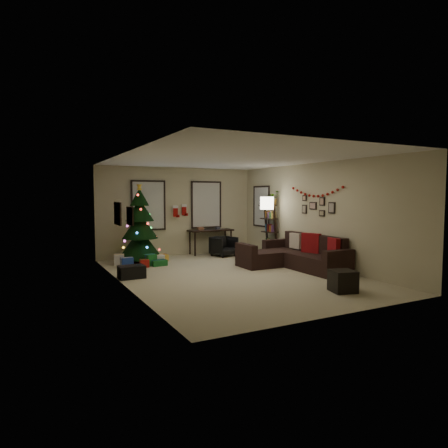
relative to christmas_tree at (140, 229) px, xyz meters
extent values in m
plane|color=#BBB08D|center=(1.42, -2.73, -0.92)|extent=(7.00, 7.00, 0.00)
plane|color=white|center=(1.42, -2.73, 1.78)|extent=(7.00, 7.00, 0.00)
plane|color=#C1B893|center=(1.42, 0.77, 0.43)|extent=(5.00, 0.00, 5.00)
plane|color=#C1B893|center=(1.42, -6.23, 0.43)|extent=(5.00, 0.00, 5.00)
plane|color=#C1B893|center=(-1.08, -2.73, 0.43)|extent=(0.00, 7.00, 7.00)
plane|color=#C1B893|center=(3.92, -2.73, 0.43)|extent=(0.00, 7.00, 7.00)
cube|color=#728CB2|center=(0.47, 0.74, 0.63)|extent=(0.94, 0.02, 1.35)
cube|color=beige|center=(0.47, 0.74, 0.63)|extent=(0.94, 0.03, 1.35)
cube|color=#728CB2|center=(2.37, 0.74, 0.63)|extent=(0.94, 0.02, 1.35)
cube|color=beige|center=(2.37, 0.74, 0.63)|extent=(0.94, 0.03, 1.35)
cube|color=#728CB2|center=(3.89, -0.18, 0.58)|extent=(0.05, 0.27, 1.17)
cube|color=beige|center=(3.89, -0.18, 0.58)|extent=(0.05, 0.45, 1.17)
cylinder|color=black|center=(0.00, 0.00, -0.79)|extent=(0.09, 0.09, 0.26)
cone|color=black|center=(0.00, 0.00, -0.40)|extent=(1.20, 1.20, 0.84)
cone|color=black|center=(0.00, 0.00, 0.09)|extent=(0.99, 0.99, 0.71)
cone|color=black|center=(0.00, 0.00, 0.53)|extent=(0.78, 0.78, 0.62)
cone|color=black|center=(0.00, 0.00, 0.89)|extent=(0.53, 0.53, 0.49)
cylinder|color=maroon|center=(0.00, 0.00, -0.91)|extent=(0.97, 0.97, 0.04)
cube|color=silver|center=(0.37, -0.38, -0.81)|extent=(0.35, 0.28, 0.22)
cube|color=#14591E|center=(0.07, -0.68, -0.77)|extent=(0.28, 0.25, 0.30)
cube|color=gold|center=(0.62, -0.08, -0.83)|extent=(0.25, 0.30, 0.18)
cube|color=navy|center=(-0.53, -0.63, -0.80)|extent=(0.30, 0.22, 0.25)
cube|color=maroon|center=(-0.13, -0.83, -0.82)|extent=(0.22, 0.22, 0.20)
cube|color=silver|center=(-0.63, -0.18, -0.78)|extent=(0.26, 0.26, 0.28)
cube|color=#14591E|center=(0.27, -0.78, -0.85)|extent=(0.40, 0.30, 0.15)
cube|color=gold|center=(-0.03, -0.64, -0.84)|extent=(0.27, 0.26, 0.17)
cube|color=black|center=(3.45, -2.84, -0.73)|extent=(0.84, 2.23, 0.39)
cube|color=black|center=(3.77, -2.84, -0.30)|extent=(0.20, 2.23, 0.46)
cube|color=black|center=(3.45, -4.06, -0.62)|extent=(0.84, 0.20, 0.61)
cube|color=black|center=(3.45, -1.62, -0.62)|extent=(0.84, 0.20, 0.61)
cube|color=black|center=(2.63, -2.14, -0.73)|extent=(0.79, 0.84, 0.39)
cube|color=black|center=(2.15, -2.14, -0.62)|extent=(0.18, 0.84, 0.61)
cube|color=maroon|center=(3.63, -3.71, -0.28)|extent=(0.21, 0.43, 0.42)
cube|color=maroon|center=(3.63, -2.89, -0.28)|extent=(0.30, 0.52, 0.50)
cube|color=beige|center=(3.63, -2.27, -0.29)|extent=(0.13, 0.41, 0.41)
cube|color=black|center=(2.53, -5.14, -0.72)|extent=(0.54, 0.54, 0.42)
cube|color=black|center=(2.69, -5.00, -0.76)|extent=(0.37, 0.37, 0.33)
cube|color=black|center=(2.41, 0.49, -0.18)|extent=(1.43, 0.51, 0.05)
cylinder|color=black|center=(1.78, 0.29, -0.57)|extent=(0.05, 0.05, 0.71)
cylinder|color=black|center=(1.78, 0.70, -0.57)|extent=(0.05, 0.05, 0.71)
cylinder|color=black|center=(3.04, 0.29, -0.57)|extent=(0.05, 0.05, 0.71)
cylinder|color=black|center=(3.04, 0.70, -0.57)|extent=(0.05, 0.05, 0.71)
imported|color=black|center=(2.54, -0.16, -0.62)|extent=(0.70, 0.67, 0.61)
cube|color=black|center=(3.74, -1.14, -0.02)|extent=(0.05, 0.05, 1.81)
cube|color=black|center=(3.74, -0.66, -0.02)|extent=(0.05, 0.05, 1.81)
cube|color=black|center=(3.71, -0.90, -0.57)|extent=(0.30, 0.50, 0.03)
cube|color=black|center=(3.71, -0.90, -0.17)|extent=(0.30, 0.50, 0.03)
cube|color=black|center=(3.71, -0.90, 0.23)|extent=(0.30, 0.50, 0.03)
cube|color=black|center=(3.71, -0.90, 0.63)|extent=(0.30, 0.50, 0.03)
imported|color=#4C4C4C|center=(3.72, -1.05, 0.91)|extent=(0.60, 0.56, 0.55)
cylinder|color=black|center=(3.37, -1.25, -0.91)|extent=(0.31, 0.31, 0.03)
cylinder|color=black|center=(3.37, -1.25, -0.13)|extent=(0.03, 0.03, 1.52)
cylinder|color=white|center=(3.37, -1.25, 0.70)|extent=(0.38, 0.38, 0.36)
cube|color=black|center=(-1.06, -2.07, 0.54)|extent=(0.04, 0.60, 0.50)
cube|color=tan|center=(-1.06, -2.07, 0.54)|extent=(0.01, 0.54, 0.45)
cube|color=black|center=(-1.06, -3.14, 0.54)|extent=(0.04, 0.45, 0.35)
cube|color=#C1B893|center=(-1.06, -3.14, 0.54)|extent=(0.01, 0.41, 0.31)
cube|color=black|center=(3.90, -3.33, 0.63)|extent=(0.03, 0.22, 0.28)
cube|color=black|center=(3.90, -2.98, 0.78)|extent=(0.03, 0.18, 0.22)
cube|color=black|center=(3.90, -2.98, 0.48)|extent=(0.03, 0.20, 0.16)
cube|color=black|center=(3.90, -2.63, 0.66)|extent=(0.03, 0.26, 0.20)
cube|color=black|center=(3.90, -2.28, 0.56)|extent=(0.03, 0.18, 0.24)
cube|color=black|center=(3.90, -2.28, 0.86)|extent=(0.03, 0.16, 0.16)
cube|color=#990F0C|center=(1.27, 0.59, 0.43)|extent=(0.14, 0.04, 0.30)
cube|color=white|center=(1.27, 0.59, 0.58)|extent=(0.16, 0.05, 0.08)
cube|color=#990F0C|center=(1.34, 0.59, 0.30)|extent=(0.10, 0.04, 0.08)
cube|color=#990F0C|center=(1.60, 0.72, 0.46)|extent=(0.14, 0.04, 0.30)
cube|color=white|center=(1.60, 0.72, 0.61)|extent=(0.16, 0.05, 0.08)
cube|color=#990F0C|center=(1.67, 0.72, 0.33)|extent=(0.10, 0.04, 0.08)
cube|color=black|center=(-0.76, -2.02, -0.78)|extent=(0.57, 0.39, 0.28)
camera|label=1|loc=(-2.97, -10.73, 0.95)|focal=31.66mm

